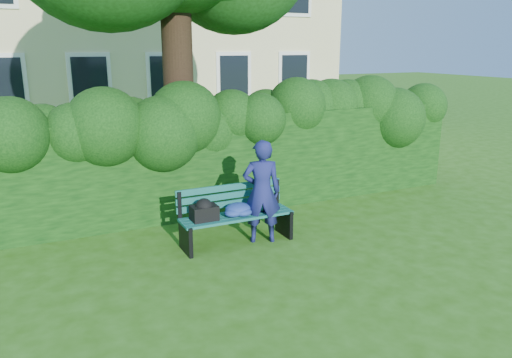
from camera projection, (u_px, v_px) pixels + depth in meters
name	position (u px, v px, depth m)	size (l,w,h in m)	color
ground	(273.00, 248.00, 7.62)	(80.00, 80.00, 0.00)	#2A570F
hedge	(219.00, 162.00, 9.30)	(10.00, 1.00, 1.80)	black
park_bench	(231.00, 213.00, 7.68)	(1.77, 0.57, 0.89)	#0E4945
man_reading	(262.00, 192.00, 7.70)	(0.59, 0.39, 1.62)	navy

